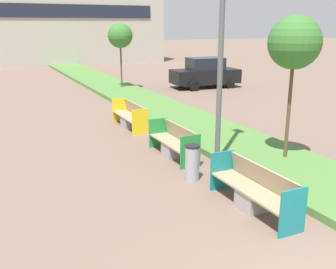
{
  "coord_description": "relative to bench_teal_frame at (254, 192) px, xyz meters",
  "views": [
    {
      "loc": [
        -4.04,
        -2.81,
        3.84
      ],
      "look_at": [
        0.9,
        7.6,
        0.6
      ],
      "focal_mm": 42.0,
      "sensor_mm": 36.0,
      "label": 1
    }
  ],
  "objects": [
    {
      "name": "planter_grass_strip",
      "position": [
        2.26,
        8.61,
        -0.29
      ],
      "size": [
        2.8,
        120.0,
        0.18
      ],
      "color": "#4C7A38",
      "rests_on": "ground"
    },
    {
      "name": "building_backdrop",
      "position": [
        3.06,
        36.07,
        4.2
      ],
      "size": [
        19.34,
        7.96,
        9.15
      ],
      "color": "#B2AD9E",
      "rests_on": "ground"
    },
    {
      "name": "bench_teal_frame",
      "position": [
        0.0,
        0.0,
        0.0
      ],
      "size": [
        0.65,
        2.46,
        0.94
      ],
      "color": "#9E9B96",
      "rests_on": "ground"
    },
    {
      "name": "bench_green_frame",
      "position": [
        -0.0,
        3.87,
        -0.01
      ],
      "size": [
        0.65,
        2.23,
        0.94
      ],
      "color": "#9E9B96",
      "rests_on": "ground"
    },
    {
      "name": "bench_yellow_frame",
      "position": [
        -0.0,
        7.68,
        -0.0
      ],
      "size": [
        0.65,
        2.33,
        0.94
      ],
      "color": "#9E9B96",
      "rests_on": "ground"
    },
    {
      "name": "litter_bin",
      "position": [
        -0.42,
        1.99,
        0.09
      ],
      "size": [
        0.38,
        0.38,
        0.93
      ],
      "color": "#9EA0A5",
      "rests_on": "ground"
    },
    {
      "name": "sapling_tree_near",
      "position": [
        2.64,
        2.02,
        2.98
      ],
      "size": [
        1.43,
        1.43,
        4.09
      ],
      "color": "brown",
      "rests_on": "ground"
    },
    {
      "name": "sapling_tree_far",
      "position": [
        2.64,
        16.39,
        2.82
      ],
      "size": [
        1.46,
        1.46,
        3.94
      ],
      "color": "brown",
      "rests_on": "ground"
    },
    {
      "name": "parked_car_distant",
      "position": [
        7.66,
        15.03,
        0.53
      ],
      "size": [
        4.34,
        2.14,
        1.86
      ],
      "rotation": [
        0.0,
        0.0,
        -0.09
      ],
      "color": "black",
      "rests_on": "ground"
    }
  ]
}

